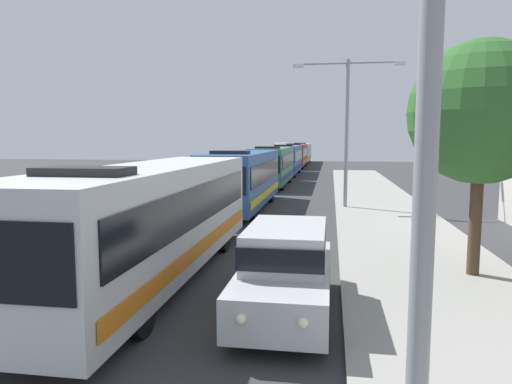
{
  "coord_description": "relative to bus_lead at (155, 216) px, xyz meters",
  "views": [
    {
      "loc": [
        3.3,
        -0.48,
        3.73
      ],
      "look_at": [
        0.52,
        16.86,
        1.74
      ],
      "focal_mm": 32.77,
      "sensor_mm": 36.0,
      "label": 1
    }
  ],
  "objects": [
    {
      "name": "bus_lead",
      "position": [
        0.0,
        0.0,
        0.0
      ],
      "size": [
        2.58,
        11.84,
        3.21
      ],
      "color": "silver",
      "rests_on": "ground_plane"
    },
    {
      "name": "bus_second_in_line",
      "position": [
        -0.0,
        12.76,
        -0.0
      ],
      "size": [
        2.58,
        11.02,
        3.21
      ],
      "color": "#284C8C",
      "rests_on": "ground_plane"
    },
    {
      "name": "bus_middle",
      "position": [
        -0.0,
        25.52,
        -0.0
      ],
      "size": [
        2.58,
        10.58,
        3.21
      ],
      "color": "#33724C",
      "rests_on": "ground_plane"
    },
    {
      "name": "bus_fourth_in_line",
      "position": [
        -0.0,
        37.47,
        -0.0
      ],
      "size": [
        2.58,
        11.42,
        3.21
      ],
      "color": "#284C8C",
      "rests_on": "ground_plane"
    },
    {
      "name": "bus_rear",
      "position": [
        -0.0,
        50.41,
        -0.0
      ],
      "size": [
        2.58,
        11.64,
        3.21
      ],
      "color": "maroon",
      "rests_on": "ground_plane"
    },
    {
      "name": "bus_tail_end",
      "position": [
        0.0,
        62.87,
        0.0
      ],
      "size": [
        2.58,
        12.14,
        3.21
      ],
      "color": "silver",
      "rests_on": "ground_plane"
    },
    {
      "name": "white_suv",
      "position": [
        3.7,
        -2.01,
        -0.66
      ],
      "size": [
        1.86,
        4.84,
        1.9
      ],
      "color": "#B7B7BC",
      "rests_on": "ground_plane"
    },
    {
      "name": "box_truck_oncoming",
      "position": [
        -3.3,
        63.06,
        0.02
      ],
      "size": [
        2.35,
        7.72,
        3.15
      ],
      "color": "white",
      "rests_on": "ground_plane"
    },
    {
      "name": "streetlamp_mid",
      "position": [
        5.4,
        13.5,
        3.21
      ],
      "size": [
        5.71,
        0.28,
        7.7
      ],
      "color": "gray",
      "rests_on": "sidewalk"
    },
    {
      "name": "roadside_tree",
      "position": [
        8.39,
        1.22,
        2.71
      ],
      "size": [
        3.7,
        3.7,
        6.11
      ],
      "color": "#4C3823",
      "rests_on": "sidewalk"
    }
  ]
}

